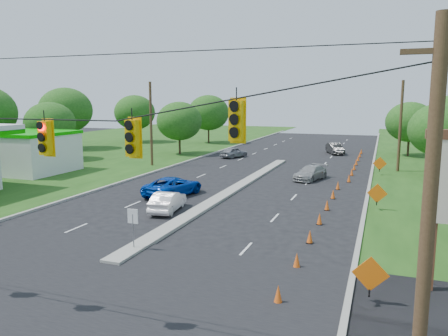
% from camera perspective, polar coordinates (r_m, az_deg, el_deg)
% --- Properties ---
extents(ground, '(160.00, 160.00, 0.00)m').
position_cam_1_polar(ground, '(17.35, -22.57, -16.24)').
color(ground, black).
rests_on(ground, ground).
extents(cross_street, '(160.00, 14.00, 0.02)m').
position_cam_1_polar(cross_street, '(17.35, -22.57, -16.24)').
color(cross_street, black).
rests_on(cross_street, ground).
extents(curb_left, '(0.25, 110.00, 0.16)m').
position_cam_1_polar(curb_left, '(46.96, -6.82, 0.14)').
color(curb_left, gray).
rests_on(curb_left, ground).
extents(curb_right, '(0.25, 110.00, 0.16)m').
position_cam_1_polar(curb_right, '(41.99, 18.61, -1.33)').
color(curb_right, gray).
rests_on(curb_right, ground).
extents(median, '(1.00, 34.00, 0.18)m').
position_cam_1_polar(median, '(34.91, 1.35, -2.88)').
color(median, gray).
rests_on(median, ground).
extents(median_sign, '(0.55, 0.06, 2.05)m').
position_cam_1_polar(median_sign, '(21.31, -11.81, -6.80)').
color(median_sign, gray).
rests_on(median_sign, ground).
extents(signal_span, '(25.60, 0.32, 9.00)m').
position_cam_1_polar(signal_span, '(15.28, -26.36, -0.33)').
color(signal_span, '#422D1C').
rests_on(signal_span, ground).
extents(utility_pole_far_left, '(0.28, 0.28, 9.00)m').
position_cam_1_polar(utility_pole_far_left, '(47.62, -9.51, 5.65)').
color(utility_pole_far_left, '#422D1C').
rests_on(utility_pole_far_left, ground).
extents(utility_pole_far_right, '(0.28, 0.28, 9.00)m').
position_cam_1_polar(utility_pole_far_right, '(46.46, 22.04, 5.04)').
color(utility_pole_far_right, '#422D1C').
rests_on(utility_pole_far_right, ground).
extents(cone_0, '(0.32, 0.32, 0.70)m').
position_cam_1_polar(cone_0, '(16.23, 7.09, -16.04)').
color(cone_0, '#E85A15').
rests_on(cone_0, ground).
extents(cone_1, '(0.32, 0.32, 0.70)m').
position_cam_1_polar(cone_1, '(19.39, 9.48, -11.80)').
color(cone_1, '#E85A15').
rests_on(cone_1, ground).
extents(cone_2, '(0.32, 0.32, 0.70)m').
position_cam_1_polar(cone_2, '(22.65, 11.15, -8.76)').
color(cone_2, '#E85A15').
rests_on(cone_2, ground).
extents(cone_3, '(0.32, 0.32, 0.70)m').
position_cam_1_polar(cone_3, '(25.98, 12.37, -6.48)').
color(cone_3, '#E85A15').
rests_on(cone_3, ground).
extents(cone_4, '(0.32, 0.32, 0.70)m').
position_cam_1_polar(cone_4, '(29.35, 13.31, -4.73)').
color(cone_4, '#E85A15').
rests_on(cone_4, ground).
extents(cone_5, '(0.32, 0.32, 0.70)m').
position_cam_1_polar(cone_5, '(32.74, 14.05, -3.33)').
color(cone_5, '#E85A15').
rests_on(cone_5, ground).
extents(cone_6, '(0.32, 0.32, 0.70)m').
position_cam_1_polar(cone_6, '(36.15, 14.65, -2.20)').
color(cone_6, '#E85A15').
rests_on(cone_6, ground).
extents(cone_7, '(0.32, 0.32, 0.70)m').
position_cam_1_polar(cone_7, '(39.54, 16.01, -1.31)').
color(cone_7, '#E85A15').
rests_on(cone_7, ground).
extents(cone_8, '(0.32, 0.32, 0.70)m').
position_cam_1_polar(cone_8, '(42.98, 16.36, -0.51)').
color(cone_8, '#E85A15').
rests_on(cone_8, ground).
extents(cone_9, '(0.32, 0.32, 0.70)m').
position_cam_1_polar(cone_9, '(46.44, 16.65, 0.16)').
color(cone_9, '#E85A15').
rests_on(cone_9, ground).
extents(cone_10, '(0.32, 0.32, 0.70)m').
position_cam_1_polar(cone_10, '(49.89, 16.91, 0.74)').
color(cone_10, '#E85A15').
rests_on(cone_10, ground).
extents(cone_11, '(0.32, 0.32, 0.70)m').
position_cam_1_polar(cone_11, '(53.36, 17.13, 1.25)').
color(cone_11, '#E85A15').
rests_on(cone_11, ground).
extents(cone_12, '(0.32, 0.32, 0.70)m').
position_cam_1_polar(cone_12, '(56.83, 17.32, 1.69)').
color(cone_12, '#E85A15').
rests_on(cone_12, ground).
extents(cone_13, '(0.32, 0.32, 0.70)m').
position_cam_1_polar(cone_13, '(60.30, 17.50, 2.09)').
color(cone_13, '#E85A15').
rests_on(cone_13, ground).
extents(work_sign_0, '(1.27, 0.58, 1.37)m').
position_cam_1_polar(work_sign_0, '(16.53, 18.57, -13.17)').
color(work_sign_0, black).
rests_on(work_sign_0, ground).
extents(work_sign_1, '(1.27, 0.58, 1.37)m').
position_cam_1_polar(work_sign_1, '(29.98, 19.38, -3.25)').
color(work_sign_1, black).
rests_on(work_sign_1, ground).
extents(work_sign_2, '(1.27, 0.58, 1.37)m').
position_cam_1_polar(work_sign_2, '(43.78, 19.68, 0.48)').
color(work_sign_2, black).
rests_on(work_sign_2, ground).
extents(tree_2, '(5.88, 5.88, 6.86)m').
position_cam_1_polar(tree_2, '(55.54, -21.77, 5.43)').
color(tree_2, black).
rests_on(tree_2, ground).
extents(tree_3, '(7.56, 7.56, 8.82)m').
position_cam_1_polar(tree_3, '(66.97, -19.98, 7.10)').
color(tree_3, black).
rests_on(tree_3, ground).
extents(tree_4, '(6.72, 6.72, 7.84)m').
position_cam_1_polar(tree_4, '(74.41, -11.59, 7.12)').
color(tree_4, black).
rests_on(tree_4, ground).
extents(tree_5, '(5.88, 5.88, 6.86)m').
position_cam_1_polar(tree_5, '(57.17, -5.86, 6.11)').
color(tree_5, black).
rests_on(tree_5, ground).
extents(tree_6, '(6.72, 6.72, 7.84)m').
position_cam_1_polar(tree_6, '(71.66, -2.04, 7.23)').
color(tree_6, black).
rests_on(tree_6, ground).
extents(tree_9, '(5.88, 5.88, 6.86)m').
position_cam_1_polar(tree_9, '(45.72, 26.46, 4.49)').
color(tree_9, black).
rests_on(tree_9, ground).
extents(tree_12, '(5.88, 5.88, 6.86)m').
position_cam_1_polar(tree_12, '(59.50, 23.11, 5.55)').
color(tree_12, black).
rests_on(tree_12, ground).
extents(white_sedan, '(1.98, 4.13, 1.31)m').
position_cam_1_polar(white_sedan, '(28.50, -7.37, -4.34)').
color(white_sedan, white).
rests_on(white_sedan, ground).
extents(blue_pickup, '(3.33, 5.55, 1.44)m').
position_cam_1_polar(blue_pickup, '(32.97, -6.64, -2.37)').
color(blue_pickup, '#0031A8').
rests_on(blue_pickup, ground).
extents(silver_car_far, '(2.92, 4.66, 1.26)m').
position_cam_1_polar(silver_car_far, '(39.92, 11.22, -0.62)').
color(silver_car_far, gray).
rests_on(silver_car_far, ground).
extents(silver_car_oncoming, '(2.97, 4.18, 1.32)m').
position_cam_1_polar(silver_car_oncoming, '(54.00, 1.29, 2.07)').
color(silver_car_oncoming, gray).
rests_on(silver_car_oncoming, ground).
extents(dark_car_receding, '(2.98, 4.63, 1.44)m').
position_cam_1_polar(dark_car_receding, '(59.39, 14.30, 2.49)').
color(dark_car_receding, black).
rests_on(dark_car_receding, ground).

